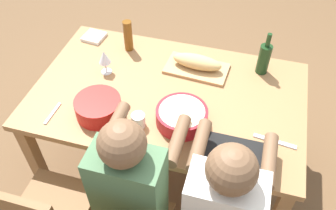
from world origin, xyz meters
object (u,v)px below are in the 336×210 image
at_px(serving_bowl_salad, 98,106).
at_px(wine_glass, 104,58).
at_px(serving_bowl_pasta, 182,116).
at_px(diner_far_center, 132,186).
at_px(bread_loaf, 197,62).
at_px(cup_far_center, 138,120).
at_px(diner_far_left, 222,209).
at_px(cutting_board, 197,68).
at_px(napkin_stack, 94,37).
at_px(wine_bottle, 264,58).
at_px(beer_bottle, 128,36).
at_px(dining_table, 168,102).

xyz_separation_m(serving_bowl_salad, wine_glass, (0.10, -0.35, 0.05)).
distance_m(serving_bowl_pasta, wine_glass, 0.64).
bearing_deg(serving_bowl_salad, diner_far_center, 131.57).
bearing_deg(serving_bowl_pasta, bread_loaf, -87.87).
xyz_separation_m(wine_glass, cup_far_center, (-0.35, 0.37, -0.07)).
bearing_deg(wine_glass, cup_far_center, 133.12).
relative_size(diner_far_left, serving_bowl_salad, 4.56).
distance_m(diner_far_center, serving_bowl_pasta, 0.47).
bearing_deg(diner_far_center, cutting_board, -97.61).
distance_m(cup_far_center, napkin_stack, 0.90).
distance_m(diner_far_left, wine_bottle, 1.02).
xyz_separation_m(diner_far_left, beer_bottle, (0.83, -0.99, 0.15)).
relative_size(beer_bottle, cup_far_center, 2.63).
bearing_deg(dining_table, wine_bottle, -146.15).
distance_m(beer_bottle, napkin_stack, 0.31).
distance_m(serving_bowl_salad, cutting_board, 0.70).
height_order(cutting_board, beer_bottle, beer_bottle).
height_order(dining_table, serving_bowl_pasta, serving_bowl_pasta).
xyz_separation_m(bread_loaf, wine_bottle, (-0.40, -0.10, 0.04)).
relative_size(wine_bottle, beer_bottle, 1.32).
relative_size(diner_far_center, napkin_stack, 8.57).
distance_m(serving_bowl_pasta, bread_loaf, 0.46).
distance_m(beer_bottle, wine_glass, 0.27).
height_order(cutting_board, napkin_stack, napkin_stack).
xyz_separation_m(dining_table, cup_far_center, (0.09, 0.30, 0.12)).
relative_size(beer_bottle, napkin_stack, 1.57).
xyz_separation_m(dining_table, serving_bowl_salad, (0.33, 0.28, 0.14)).
bearing_deg(bread_loaf, diner_far_left, 110.07).
relative_size(serving_bowl_pasta, cutting_board, 0.72).
bearing_deg(wine_glass, serving_bowl_pasta, 153.79).
distance_m(diner_far_left, serving_bowl_pasta, 0.55).
distance_m(dining_table, serving_bowl_salad, 0.45).
relative_size(diner_far_left, wine_glass, 7.23).
xyz_separation_m(serving_bowl_pasta, beer_bottle, (0.51, -0.55, 0.06)).
xyz_separation_m(serving_bowl_salad, wine_bottle, (-0.86, -0.63, 0.05)).
xyz_separation_m(diner_far_left, wine_glass, (0.88, -0.72, 0.16)).
bearing_deg(cup_far_center, wine_glass, -46.88).
distance_m(diner_far_center, wine_glass, 0.86).
bearing_deg(cutting_board, wine_glass, 18.11).
height_order(dining_table, cutting_board, cutting_board).
relative_size(cutting_board, wine_glass, 2.41).
distance_m(diner_far_center, cup_far_center, 0.37).
relative_size(diner_far_center, serving_bowl_pasta, 4.16).
height_order(cutting_board, wine_glass, wine_glass).
bearing_deg(diner_far_left, wine_bottle, -94.26).
bearing_deg(bread_loaf, cup_far_center, 69.59).
relative_size(diner_far_left, wine_bottle, 4.14).
distance_m(diner_far_left, diner_far_center, 0.45).
xyz_separation_m(diner_far_left, bread_loaf, (0.33, -0.90, 0.11)).
relative_size(serving_bowl_pasta, cup_far_center, 3.44).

